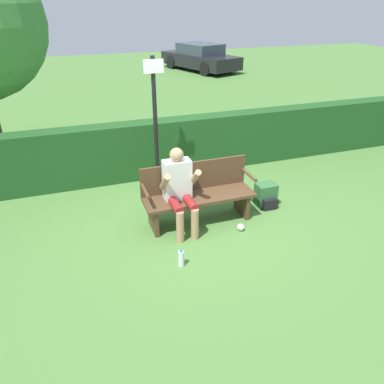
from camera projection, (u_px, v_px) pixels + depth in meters
ground_plane at (199, 221)px, 5.79m from camera, size 40.00×40.00×0.00m
hedge_back at (165, 147)px, 7.14m from camera, size 12.00×0.39×1.07m
park_bench at (198, 193)px, 5.64m from camera, size 1.68×0.50×0.90m
person_seated at (179, 187)px, 5.34m from camera, size 0.53×0.63×1.23m
backpack at (266, 196)px, 6.16m from camera, size 0.32×0.33×0.38m
water_bottle at (181, 258)px, 4.79m from camera, size 0.08×0.08×0.24m
signpost at (155, 120)px, 6.21m from camera, size 0.32×0.09×2.29m
parked_car at (200, 58)px, 17.51m from camera, size 2.89×4.38×1.20m
litter_crumple at (241, 227)px, 5.54m from camera, size 0.11×0.11×0.11m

